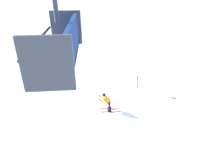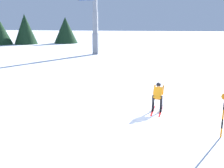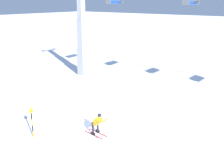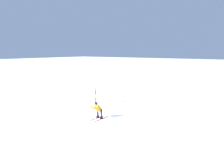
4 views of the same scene
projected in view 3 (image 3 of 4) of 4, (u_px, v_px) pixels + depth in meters
name	position (u px, v px, depth m)	size (l,w,h in m)	color
ground_plane	(93.00, 124.00, 18.09)	(260.00, 260.00, 0.00)	white
skier_carving_main	(98.00, 122.00, 16.36)	(1.76, 0.74, 1.63)	red
lift_tower_near	(82.00, 39.00, 28.82)	(0.89, 2.82, 9.61)	gray
chairlift_seat_nearest	(114.00, 0.00, 25.09)	(0.61, 1.96, 1.93)	black
chairlift_seat_second	(190.00, 1.00, 20.71)	(0.61, 1.97, 1.95)	black
trail_marker_pole	(32.00, 121.00, 16.00)	(0.07, 0.28, 1.98)	orange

